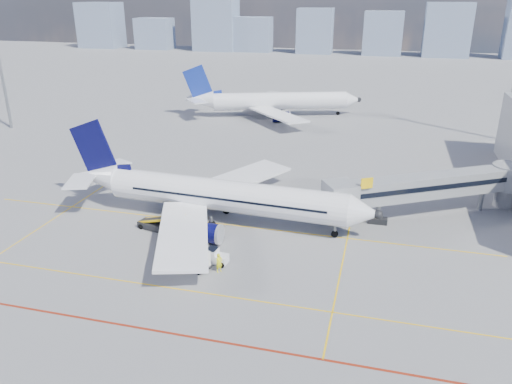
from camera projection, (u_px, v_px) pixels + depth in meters
The scene contains 10 objects.
ground at pixel (200, 257), 50.18m from camera, with size 420.00×420.00×0.00m, color gray.
apron_markings at pixel (179, 276), 46.80m from camera, with size 90.00×35.12×0.01m.
jet_bridge at pixel (438, 186), 58.45m from camera, with size 23.55×15.78×6.30m.
distant_skyline at pixel (350, 28), 217.26m from camera, with size 259.88×15.60×28.24m.
main_aircraft at pixel (213, 195), 57.24m from camera, with size 37.59×32.73×11.00m.
second_aircraft at pixel (272, 101), 107.34m from camera, with size 37.19×31.64×11.20m.
baggage_tug at pixel (215, 256), 48.78m from camera, with size 2.40×1.58×1.59m.
cargo_dolly at pixel (192, 257), 47.94m from camera, with size 3.96×2.91×1.99m.
belt_loader at pixel (157, 225), 55.77m from camera, with size 6.20×2.76×2.49m.
ramp_worker at pixel (219, 263), 47.21m from camera, with size 0.70×0.46×1.92m, color #F6F319.
Camera 1 is at (16.71, -41.35, 24.59)m, focal length 35.00 mm.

